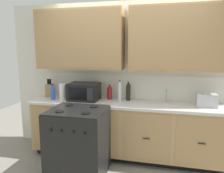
% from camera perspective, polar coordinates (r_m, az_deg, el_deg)
% --- Properties ---
extents(ground_plane, '(8.00, 8.00, 0.00)m').
position_cam_1_polar(ground_plane, '(3.46, 2.26, -20.26)').
color(ground_plane, gray).
extents(wall_unit, '(4.17, 0.40, 2.50)m').
position_cam_1_polar(wall_unit, '(3.48, 4.05, 8.56)').
color(wall_unit, silver).
rests_on(wall_unit, ground_plane).
extents(counter_run, '(3.00, 0.64, 0.91)m').
position_cam_1_polar(counter_run, '(3.52, 3.27, -11.24)').
color(counter_run, black).
rests_on(counter_run, ground_plane).
extents(stove_range, '(0.76, 0.68, 0.95)m').
position_cam_1_polar(stove_range, '(3.10, -8.91, -14.38)').
color(stove_range, black).
rests_on(stove_range, ground_plane).
extents(microwave, '(0.48, 0.37, 0.28)m').
position_cam_1_polar(microwave, '(3.54, -7.44, -1.34)').
color(microwave, black).
rests_on(microwave, counter_run).
extents(toaster, '(0.28, 0.18, 0.19)m').
position_cam_1_polar(toaster, '(3.40, 23.75, -3.35)').
color(toaster, '#B7B7BC').
rests_on(toaster, counter_run).
extents(knife_block, '(0.11, 0.14, 0.31)m').
position_cam_1_polar(knife_block, '(3.94, -16.14, -0.88)').
color(knife_block, '#9C794E').
rests_on(knife_block, counter_run).
extents(sink_faucet, '(0.02, 0.02, 0.20)m').
position_cam_1_polar(sink_faucet, '(3.53, 14.27, -2.28)').
color(sink_faucet, '#B2B5BA').
rests_on(sink_faucet, counter_run).
extents(paper_towel_roll, '(0.12, 0.12, 0.26)m').
position_cam_1_polar(paper_towel_roll, '(3.65, -12.95, -1.35)').
color(paper_towel_roll, white).
rests_on(paper_towel_roll, counter_run).
extents(bottle_red, '(0.08, 0.08, 0.24)m').
position_cam_1_polar(bottle_red, '(3.57, -0.62, -1.51)').
color(bottle_red, maroon).
rests_on(bottle_red, counter_run).
extents(bottle_blue, '(0.07, 0.07, 0.26)m').
position_cam_1_polar(bottle_blue, '(3.67, -15.40, -1.43)').
color(bottle_blue, blue).
rests_on(bottle_blue, counter_run).
extents(bottle_clear, '(0.07, 0.07, 0.33)m').
position_cam_1_polar(bottle_clear, '(3.48, 2.07, -1.13)').
color(bottle_clear, silver).
rests_on(bottle_clear, counter_run).
extents(bottle_dark, '(0.07, 0.07, 0.31)m').
position_cam_1_polar(bottle_dark, '(3.51, 4.33, -1.25)').
color(bottle_dark, black).
rests_on(bottle_dark, counter_run).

